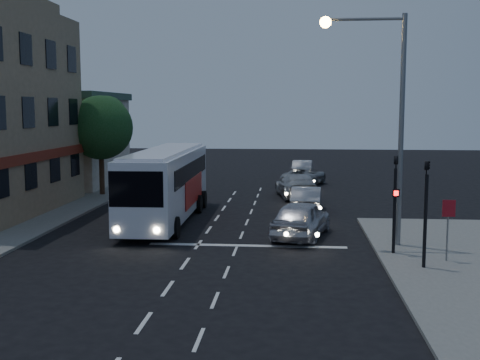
# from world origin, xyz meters

# --- Properties ---
(ground) EXTENTS (120.00, 120.00, 0.00)m
(ground) POSITION_xyz_m (0.00, 0.00, 0.00)
(ground) COLOR black
(road_markings) EXTENTS (8.00, 30.55, 0.01)m
(road_markings) POSITION_xyz_m (1.29, 3.31, 0.00)
(road_markings) COLOR silver
(road_markings) RESTS_ON ground
(tour_bus) EXTENTS (2.74, 11.53, 3.53)m
(tour_bus) POSITION_xyz_m (-2.37, 7.05, 1.91)
(tour_bus) COLOR white
(tour_bus) RESTS_ON ground
(car_suv) EXTENTS (2.96, 5.05, 1.61)m
(car_suv) POSITION_xyz_m (4.18, 3.80, 0.81)
(car_suv) COLOR #B3B2BB
(car_suv) RESTS_ON ground
(car_sedan_a) EXTENTS (1.78, 4.40, 1.42)m
(car_sedan_a) POSITION_xyz_m (4.55, 9.87, 0.71)
(car_sedan_a) COLOR #9B9A9F
(car_sedan_a) RESTS_ON ground
(car_sedan_b) EXTENTS (2.98, 5.51, 1.52)m
(car_sedan_b) POSITION_xyz_m (4.04, 15.23, 0.76)
(car_sedan_b) COLOR #B9B9B9
(car_sedan_b) RESTS_ON ground
(car_sedan_c) EXTENTS (3.59, 5.29, 1.34)m
(car_sedan_c) POSITION_xyz_m (4.63, 21.36, 0.67)
(car_sedan_c) COLOR #9A9A9A
(car_sedan_c) RESTS_ON ground
(car_extra) EXTENTS (1.83, 4.42, 1.42)m
(car_extra) POSITION_xyz_m (4.59, 26.22, 0.71)
(car_extra) COLOR #A7A7AC
(car_extra) RESTS_ON ground
(traffic_signal_main) EXTENTS (0.25, 0.35, 4.10)m
(traffic_signal_main) POSITION_xyz_m (7.60, 0.78, 2.42)
(traffic_signal_main) COLOR black
(traffic_signal_main) RESTS_ON sidewalk_near
(traffic_signal_side) EXTENTS (0.18, 0.15, 4.10)m
(traffic_signal_side) POSITION_xyz_m (8.30, -1.20, 2.42)
(traffic_signal_side) COLOR black
(traffic_signal_side) RESTS_ON sidewalk_near
(regulatory_sign) EXTENTS (0.45, 0.12, 2.20)m
(regulatory_sign) POSITION_xyz_m (9.30, -0.24, 1.60)
(regulatory_sign) COLOR slate
(regulatory_sign) RESTS_ON sidewalk_near
(streetlight) EXTENTS (3.32, 0.44, 9.00)m
(streetlight) POSITION_xyz_m (7.34, 2.20, 5.73)
(streetlight) COLOR slate
(streetlight) RESTS_ON sidewalk_near
(low_building_north) EXTENTS (9.40, 9.40, 6.50)m
(low_building_north) POSITION_xyz_m (-13.50, 20.00, 3.39)
(low_building_north) COLOR tan
(low_building_north) RESTS_ON sidewalk_far
(street_tree) EXTENTS (4.00, 4.00, 6.20)m
(street_tree) POSITION_xyz_m (-8.21, 15.02, 4.50)
(street_tree) COLOR black
(street_tree) RESTS_ON sidewalk_far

